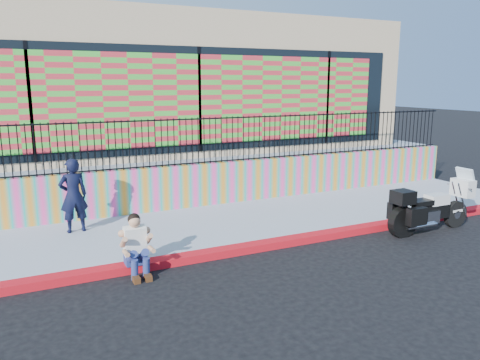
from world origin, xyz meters
TOP-DOWN VIEW (x-y plane):
  - ground at (0.00, 0.00)m, footprint 90.00×90.00m
  - red_curb at (0.00, 0.00)m, footprint 16.00×0.30m
  - sidewalk at (0.00, 1.65)m, footprint 16.00×3.00m
  - mural_wall at (0.00, 3.25)m, footprint 16.00×0.20m
  - metal_fence at (0.00, 3.25)m, footprint 15.80×0.04m
  - elevated_platform at (0.00, 8.35)m, footprint 16.00×10.00m
  - storefront_building at (0.00, 8.13)m, footprint 14.00×8.06m
  - police_motorcycle at (3.65, -0.62)m, footprint 2.23×0.74m
  - police_officer at (-3.57, 2.34)m, footprint 0.62×0.44m
  - seated_man at (-2.83, -0.22)m, footprint 0.54×0.71m

SIDE VIEW (x-z plane):
  - ground at x=0.00m, z-range 0.00..0.00m
  - red_curb at x=0.00m, z-range 0.00..0.15m
  - sidewalk at x=0.00m, z-range 0.00..0.15m
  - seated_man at x=-2.83m, z-range -0.08..0.98m
  - police_motorcycle at x=3.65m, z-range -0.11..1.28m
  - elevated_platform at x=0.00m, z-range 0.00..1.25m
  - mural_wall at x=0.00m, z-range 0.15..1.25m
  - police_officer at x=-3.57m, z-range 0.15..1.75m
  - metal_fence at x=0.00m, z-range 1.25..2.45m
  - storefront_building at x=0.00m, z-range 1.25..5.25m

